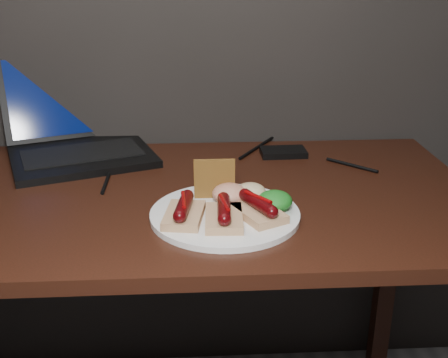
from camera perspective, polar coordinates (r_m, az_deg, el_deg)
desk at (r=1.28m, az=-6.30°, el=-5.09°), size 1.40×0.70×0.75m
laptop at (r=1.52m, az=-14.75°, el=4.44°), size 0.44×0.45×0.25m
hard_drive at (r=1.47m, az=6.04°, el=2.72°), size 0.12×0.07×0.02m
desk_cables at (r=1.40m, az=-5.35°, el=1.52°), size 0.95×0.39×0.01m
plate at (r=1.12m, az=0.09°, el=-3.62°), size 0.32×0.32×0.01m
bread_sausage_left at (r=1.08m, az=-4.10°, el=-3.27°), size 0.09×0.12×0.04m
bread_sausage_center at (r=1.07m, az=-0.00°, el=-3.56°), size 0.07×0.12×0.04m
bread_sausage_right at (r=1.09m, az=3.45°, el=-2.99°), size 0.11×0.13×0.04m
crispbread at (r=1.16m, az=-0.98°, el=0.03°), size 0.08×0.01×0.08m
salad_greens at (r=1.12m, az=5.18°, el=-2.21°), size 0.07×0.07×0.04m
salsa_mound at (r=1.15m, az=0.58°, el=-1.49°), size 0.07×0.07×0.04m
coleslaw_mound at (r=1.16m, az=2.72°, el=-1.32°), size 0.06×0.06×0.04m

